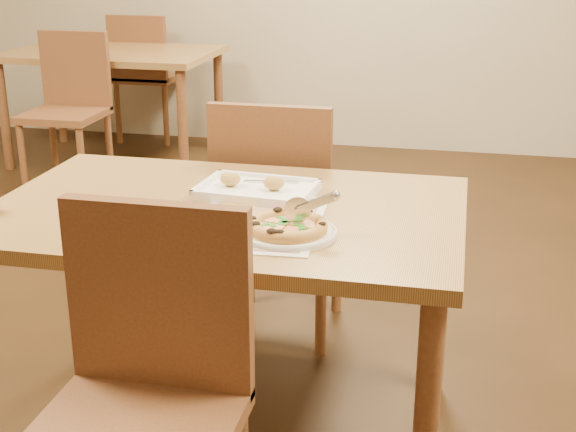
% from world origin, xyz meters
% --- Properties ---
extents(dining_table, '(1.30, 0.85, 0.72)m').
position_xyz_m(dining_table, '(0.00, 0.00, 0.63)').
color(dining_table, '#9D743F').
rests_on(dining_table, ground).
extents(chair_near, '(0.42, 0.42, 0.47)m').
position_xyz_m(chair_near, '(0.00, -0.60, 0.57)').
color(chair_near, brown).
rests_on(chair_near, ground).
extents(chair_far, '(0.42, 0.42, 0.47)m').
position_xyz_m(chair_far, '(-0.00, 0.60, 0.57)').
color(chair_far, brown).
rests_on(chair_far, ground).
extents(bg_table, '(1.30, 0.85, 0.72)m').
position_xyz_m(bg_table, '(-1.60, 2.80, 0.63)').
color(bg_table, '#9D743F').
rests_on(bg_table, ground).
extents(bg_chair_near, '(0.42, 0.42, 0.47)m').
position_xyz_m(bg_chair_near, '(-1.60, 2.20, 0.57)').
color(bg_chair_near, brown).
rests_on(bg_chair_near, ground).
extents(bg_chair_far, '(0.42, 0.42, 0.47)m').
position_xyz_m(bg_chair_far, '(-1.60, 3.30, 0.57)').
color(bg_chair_far, brown).
rests_on(bg_chair_far, ground).
extents(plate, '(0.28, 0.28, 0.01)m').
position_xyz_m(plate, '(0.22, -0.18, 0.73)').
color(plate, silver).
rests_on(plate, dining_table).
extents(pizza, '(0.20, 0.20, 0.03)m').
position_xyz_m(pizza, '(0.22, -0.18, 0.74)').
color(pizza, gold).
rests_on(pizza, plate).
extents(pizza_cutter, '(0.13, 0.05, 0.08)m').
position_xyz_m(pizza_cutter, '(0.27, -0.15, 0.79)').
color(pizza_cutter, silver).
rests_on(pizza_cutter, pizza).
extents(appetizer_tray, '(0.35, 0.25, 0.06)m').
position_xyz_m(appetizer_tray, '(0.06, 0.12, 0.73)').
color(appetizer_tray, white).
rests_on(appetizer_tray, dining_table).
extents(menu, '(0.35, 0.47, 0.00)m').
position_xyz_m(menu, '(0.12, -0.10, 0.72)').
color(menu, silver).
rests_on(menu, dining_table).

